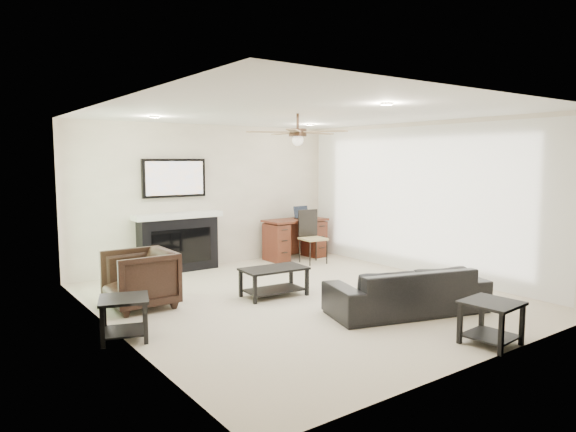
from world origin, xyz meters
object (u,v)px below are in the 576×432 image
sofa (407,290)px  coffee_table (274,282)px  armchair (140,279)px  fireplace_unit (178,216)px  desk (295,239)px

sofa → coffee_table: (-0.90, 1.60, -0.09)m
armchair → coffee_table: (1.70, -0.55, -0.17)m
fireplace_unit → desk: (2.28, -0.24, -0.57)m
armchair → fireplace_unit: fireplace_unit is taller
sofa → coffee_table: sofa is taller
desk → armchair: bearing=-157.7°
sofa → fireplace_unit: size_ratio=1.03×
sofa → armchair: armchair is taller
sofa → fireplace_unit: bearing=-54.6°
armchair → sofa: bearing=50.7°
sofa → desk: desk is taller
coffee_table → fireplace_unit: (-0.41, 2.25, 0.75)m
fireplace_unit → desk: 2.36m
coffee_table → desk: size_ratio=0.74×
sofa → fireplace_unit: fireplace_unit is taller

